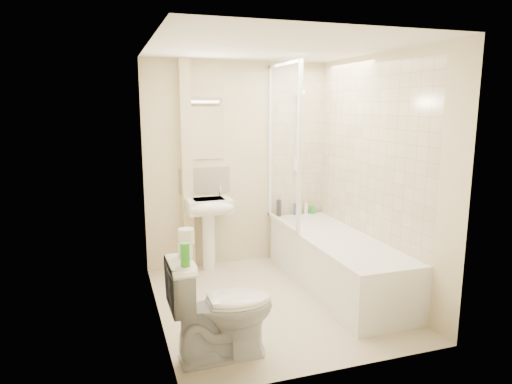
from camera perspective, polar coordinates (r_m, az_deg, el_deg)
name	(u,v)px	position (r m, az deg, el deg)	size (l,w,h in m)	color
floor	(274,301)	(4.61, 2.21, -13.48)	(2.50, 2.50, 0.00)	beige
wall_back	(238,164)	(5.43, -2.29, 3.46)	(2.20, 0.02, 2.40)	beige
wall_left	(155,188)	(4.01, -12.55, 0.55)	(0.02, 2.50, 2.40)	beige
wall_right	(377,175)	(4.75, 14.86, 2.03)	(0.02, 2.50, 2.40)	beige
ceiling	(276,47)	(4.23, 2.46, 17.64)	(2.20, 2.50, 0.02)	white
tile_back	(297,144)	(5.65, 5.10, 6.01)	(0.70, 0.01, 1.75)	beige
tile_right	(369,152)	(4.83, 13.98, 4.91)	(0.01, 2.10, 1.75)	beige
pipe_boxing	(187,167)	(5.24, -8.65, 3.07)	(0.12, 0.12, 2.40)	beige
splashback	(205,180)	(5.35, -6.44, 1.45)	(0.60, 0.01, 0.30)	beige
mirror	(204,133)	(5.29, -6.56, 7.33)	(0.46, 0.01, 0.60)	white
strip_light	(203,100)	(5.26, -6.60, 11.35)	(0.42, 0.07, 0.07)	silver
bathtub	(336,261)	(4.91, 9.99, -8.45)	(0.70, 2.10, 0.55)	white
shower_screen	(283,146)	(5.11, 3.43, 5.80)	(0.04, 0.92, 1.80)	white
shower_fixture	(298,134)	(5.60, 5.28, 7.20)	(0.10, 0.16, 0.99)	white
pedestal_sink	(209,214)	(5.21, -5.85, -2.74)	(0.50, 0.47, 0.97)	white
bottle_black_a	(279,208)	(5.60, 2.88, -2.01)	(0.06, 0.06, 0.20)	black
bottle_blue	(295,209)	(5.69, 4.94, -2.16)	(0.05, 0.05, 0.14)	navy
bottle_cream	(300,208)	(5.71, 5.49, -1.97)	(0.05, 0.05, 0.17)	beige
bottle_white_b	(306,209)	(5.75, 6.26, -2.07)	(0.05, 0.05, 0.14)	white
bottle_green	(313,210)	(5.79, 7.09, -2.21)	(0.07, 0.07, 0.09)	green
toilet	(222,307)	(3.55, -4.31, -14.18)	(0.79, 0.46, 0.80)	white
toilet_roll_lower	(185,250)	(3.40, -8.85, -7.22)	(0.11, 0.11, 0.10)	white
toilet_roll_upper	(186,236)	(3.39, -8.72, -5.47)	(0.12, 0.12, 0.11)	white
green_bottle	(185,255)	(3.21, -8.85, -7.74)	(0.06, 0.06, 0.17)	green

